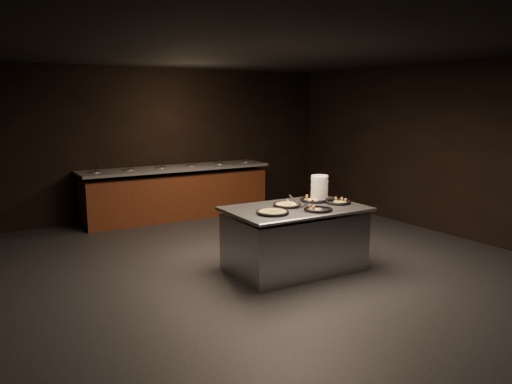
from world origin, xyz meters
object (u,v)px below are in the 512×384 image
serving_counter (294,240)px  pan_veggie_whole (272,212)px  plate_stack (319,188)px  pan_cheese_whole (287,205)px

serving_counter → pan_veggie_whole: pan_veggie_whole is taller
serving_counter → plate_stack: (0.62, 0.27, 0.62)m
pan_cheese_whole → plate_stack: bearing=14.2°
pan_veggie_whole → pan_cheese_whole: (0.41, 0.28, -0.00)m
serving_counter → plate_stack: plate_stack is taller
serving_counter → pan_cheese_whole: 0.48m
plate_stack → pan_veggie_whole: bearing=-157.6°
plate_stack → pan_veggie_whole: (-1.09, -0.45, -0.15)m
serving_counter → pan_veggie_whole: size_ratio=4.31×
serving_counter → plate_stack: size_ratio=5.31×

